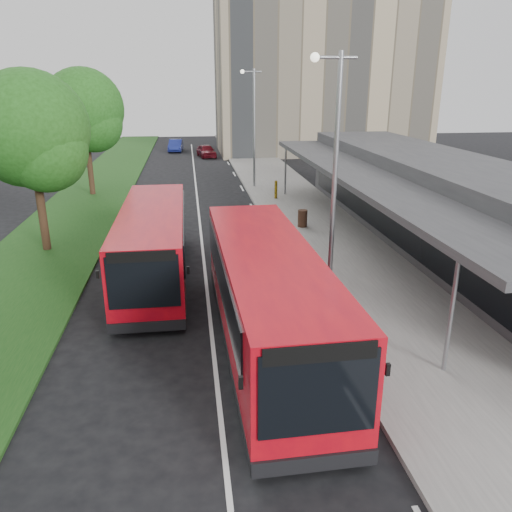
{
  "coord_description": "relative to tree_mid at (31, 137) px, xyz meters",
  "views": [
    {
      "loc": [
        -0.47,
        -13.57,
        7.23
      ],
      "look_at": [
        1.73,
        2.76,
        1.5
      ],
      "focal_mm": 35.0,
      "sensor_mm": 36.0,
      "label": 1
    }
  ],
  "objects": [
    {
      "name": "lane_centre_line",
      "position": [
        7.01,
        5.95,
        -5.07
      ],
      "size": [
        0.12,
        70.0,
        0.01
      ],
      "primitive_type": "cube",
      "color": "silver",
      "rests_on": "ground"
    },
    {
      "name": "lamp_post_far",
      "position": [
        11.13,
        12.95,
        -0.36
      ],
      "size": [
        1.44,
        0.28,
        8.0
      ],
      "color": "gray",
      "rests_on": "pavement"
    },
    {
      "name": "bus_second",
      "position": [
        5.09,
        -4.14,
        -3.66
      ],
      "size": [
        2.66,
        9.79,
        2.76
      ],
      "rotation": [
        0.0,
        0.0,
        0.0
      ],
      "color": "red",
      "rests_on": "ground"
    },
    {
      "name": "tree_far",
      "position": [
        -0.0,
        12.0,
        0.25
      ],
      "size": [
        5.13,
        5.13,
        8.24
      ],
      "color": "#322114",
      "rests_on": "ground"
    },
    {
      "name": "tree_mid",
      "position": [
        0.0,
        0.0,
        0.0
      ],
      "size": [
        4.89,
        4.89,
        7.86
      ],
      "color": "#322114",
      "rests_on": "ground"
    },
    {
      "name": "lamp_post_near",
      "position": [
        11.13,
        -7.05,
        -0.36
      ],
      "size": [
        1.44,
        0.28,
        8.0
      ],
      "color": "gray",
      "rests_on": "pavement"
    },
    {
      "name": "bollard",
      "position": [
        12.07,
        8.71,
        -4.35
      ],
      "size": [
        0.22,
        0.22,
        1.15
      ],
      "primitive_type": "cylinder",
      "rotation": [
        0.0,
        0.0,
        -0.21
      ],
      "color": "#E4A80C",
      "rests_on": "pavement"
    },
    {
      "name": "bus_main",
      "position": [
        8.57,
        -9.99,
        -3.56
      ],
      "size": [
        2.91,
        10.53,
        2.96
      ],
      "rotation": [
        0.0,
        0.0,
        0.02
      ],
      "color": "red",
      "rests_on": "ground"
    },
    {
      "name": "pavement",
      "position": [
        13.01,
        10.95,
        -5.0
      ],
      "size": [
        5.0,
        80.0,
        0.15
      ],
      "primitive_type": "cube",
      "color": "slate",
      "rests_on": "ground"
    },
    {
      "name": "car_far",
      "position": [
        5.23,
        34.45,
        -4.42
      ],
      "size": [
        1.69,
        4.07,
        1.31
      ],
      "primitive_type": "imported",
      "rotation": [
        0.0,
        0.0,
        -0.08
      ],
      "color": "navy",
      "rests_on": "ground"
    },
    {
      "name": "ground",
      "position": [
        7.01,
        -9.05,
        -5.08
      ],
      "size": [
        120.0,
        120.0,
        0.0
      ],
      "primitive_type": "plane",
      "color": "black",
      "rests_on": "ground"
    },
    {
      "name": "kerb_dashes",
      "position": [
        10.31,
        9.95,
        -5.07
      ],
      "size": [
        0.12,
        56.0,
        0.01
      ],
      "color": "silver",
      "rests_on": "ground"
    },
    {
      "name": "car_near",
      "position": [
        8.42,
        29.41,
        -4.43
      ],
      "size": [
        2.17,
        4.01,
        1.29
      ],
      "primitive_type": "imported",
      "rotation": [
        0.0,
        0.0,
        0.18
      ],
      "color": "#540C15",
      "rests_on": "ground"
    },
    {
      "name": "litter_bin",
      "position": [
        12.28,
        1.87,
        -4.49
      ],
      "size": [
        0.57,
        0.57,
        0.88
      ],
      "primitive_type": "cylinder",
      "rotation": [
        0.0,
        0.0,
        -0.19
      ],
      "color": "#3D2518",
      "rests_on": "pavement"
    },
    {
      "name": "office_block",
      "position": [
        21.01,
        32.95,
        3.92
      ],
      "size": [
        22.0,
        12.0,
        18.0
      ],
      "primitive_type": "cube",
      "color": "tan",
      "rests_on": "ground"
    },
    {
      "name": "station_building",
      "position": [
        17.87,
        -1.05,
        -3.04
      ],
      "size": [
        7.7,
        26.0,
        4.0
      ],
      "color": "#313134",
      "rests_on": "ground"
    },
    {
      "name": "grass_verge",
      "position": [
        0.01,
        10.95,
        -5.03
      ],
      "size": [
        5.0,
        80.0,
        0.1
      ],
      "primitive_type": "cube",
      "color": "#184115",
      "rests_on": "ground"
    }
  ]
}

